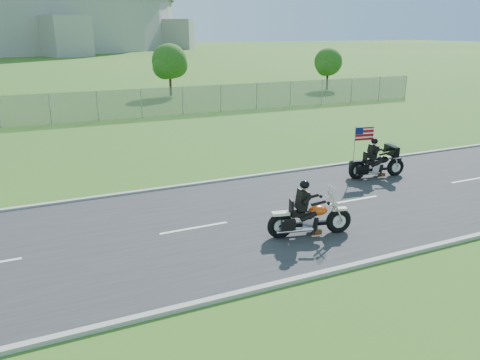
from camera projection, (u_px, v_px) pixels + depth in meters
name	position (u px, v px, depth m)	size (l,w,h in m)	color
ground	(252.00, 219.00, 15.30)	(420.00, 420.00, 0.00)	#29581B
road	(252.00, 218.00, 15.29)	(120.00, 8.00, 0.04)	#28282B
curb_north	(209.00, 182.00, 18.80)	(120.00, 0.18, 0.12)	#9E9B93
curb_south	(322.00, 274.00, 11.77)	(120.00, 0.18, 0.12)	#9E9B93
fence	(50.00, 109.00, 30.39)	(60.00, 0.03, 2.00)	gray
tree_fence_near	(170.00, 63.00, 42.81)	(3.52, 3.28, 4.75)	#382316
tree_fence_far	(328.00, 63.00, 47.43)	(3.08, 2.87, 4.20)	#382316
motorcycle_lead	(309.00, 219.00, 13.89)	(2.61, 1.00, 1.77)	black
motorcycle_follow	(377.00, 164.00, 19.38)	(2.54, 0.97, 2.13)	black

